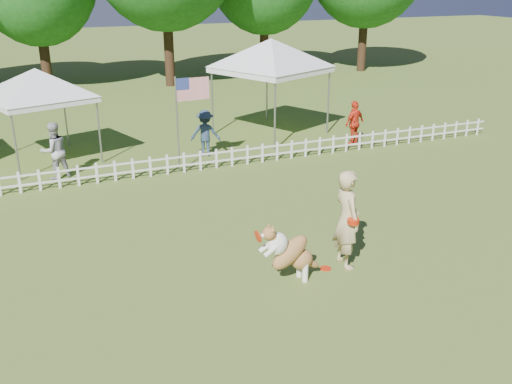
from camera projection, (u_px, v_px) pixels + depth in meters
ground at (299, 280)px, 10.83m from camera, size 120.00×120.00×0.00m
picket_fence at (192, 162)px, 16.77m from camera, size 22.00×0.08×0.60m
handler at (347, 219)px, 11.06m from camera, size 0.52×0.75×1.99m
dog at (291, 252)px, 10.56m from camera, size 1.22×0.47×1.24m
frisbee_on_turf at (326, 268)px, 11.25m from camera, size 0.23×0.23×0.02m
canopy_tent_left at (41, 117)px, 17.30m from camera, size 3.42×3.42×2.81m
canopy_tent_right at (271, 88)px, 20.29m from camera, size 4.27×4.27×3.32m
flag_pole at (177, 125)px, 16.38m from camera, size 1.07×0.17×2.79m
spectator_a at (54, 151)px, 16.02m from camera, size 0.94×0.83×1.62m
spectator_b at (205, 133)px, 18.12m from camera, size 1.09×0.89×1.48m
spectator_c at (354, 123)px, 19.26m from camera, size 0.96×0.66×1.52m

